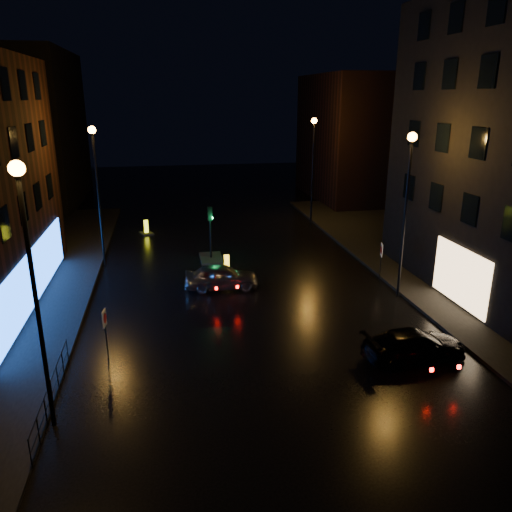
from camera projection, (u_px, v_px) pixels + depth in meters
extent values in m
plane|color=black|center=(278.00, 369.00, 19.17)|extent=(120.00, 120.00, 0.00)
cube|color=black|center=(481.00, 275.00, 29.06)|extent=(12.00, 44.00, 0.15)
cube|color=black|center=(31.00, 129.00, 47.01)|extent=(8.00, 16.00, 14.00)
cube|color=black|center=(354.00, 138.00, 49.87)|extent=(8.00, 14.00, 12.00)
cylinder|color=black|center=(37.00, 309.00, 14.72)|extent=(0.14, 0.14, 8.00)
cylinder|color=black|center=(17.00, 174.00, 13.50)|extent=(0.20, 0.20, 0.25)
sphere|color=orange|center=(17.00, 168.00, 13.45)|extent=(0.44, 0.44, 0.44)
cylinder|color=black|center=(99.00, 202.00, 29.70)|extent=(0.14, 0.14, 8.00)
cylinder|color=black|center=(92.00, 133.00, 28.47)|extent=(0.20, 0.20, 0.25)
sphere|color=orange|center=(92.00, 130.00, 28.42)|extent=(0.44, 0.44, 0.44)
cylinder|color=black|center=(404.00, 222.00, 24.91)|extent=(0.14, 0.14, 8.00)
cylinder|color=black|center=(412.00, 140.00, 23.68)|extent=(0.20, 0.20, 0.25)
sphere|color=orange|center=(412.00, 137.00, 23.63)|extent=(0.44, 0.44, 0.44)
cylinder|color=black|center=(312.00, 174.00, 39.88)|extent=(0.14, 0.14, 8.00)
cylinder|color=black|center=(314.00, 123.00, 38.65)|extent=(0.20, 0.20, 0.25)
sphere|color=orange|center=(314.00, 121.00, 38.61)|extent=(0.44, 0.44, 0.44)
cube|color=black|center=(211.00, 258.00, 32.05)|extent=(1.40, 2.40, 0.12)
cylinder|color=black|center=(211.00, 238.00, 31.64)|extent=(0.12, 0.12, 2.80)
cube|color=black|center=(210.00, 213.00, 31.15)|extent=(0.28, 0.22, 0.90)
cylinder|color=#0CFF59|center=(212.00, 218.00, 31.26)|extent=(0.05, 0.18, 0.18)
cylinder|color=black|center=(50.00, 382.00, 16.56)|extent=(0.05, 6.00, 0.05)
cylinder|color=black|center=(52.00, 394.00, 16.70)|extent=(0.04, 6.00, 0.04)
cylinder|color=black|center=(30.00, 454.00, 13.89)|extent=(0.04, 0.04, 1.00)
cylinder|color=black|center=(52.00, 394.00, 16.70)|extent=(0.04, 0.04, 1.00)
cylinder|color=black|center=(67.00, 351.00, 19.51)|extent=(0.04, 0.04, 1.00)
imported|color=#97999E|center=(221.00, 277.00, 26.98)|extent=(4.06, 1.83, 1.35)
imported|color=black|center=(414.00, 345.00, 19.73)|extent=(4.34, 2.08, 1.22)
cube|color=black|center=(227.00, 271.00, 29.64)|extent=(0.91, 1.29, 0.10)
cube|color=yellow|center=(227.00, 263.00, 29.48)|extent=(0.30, 0.20, 1.03)
cube|color=black|center=(227.00, 263.00, 29.48)|extent=(0.31, 0.04, 0.62)
cube|color=black|center=(147.00, 233.00, 37.89)|extent=(1.17, 1.42, 0.10)
cube|color=yellow|center=(146.00, 227.00, 37.73)|extent=(0.33, 0.27, 1.01)
cube|color=black|center=(146.00, 227.00, 37.73)|extent=(0.29, 0.12, 0.61)
cylinder|color=black|center=(106.00, 335.00, 19.68)|extent=(0.05, 0.05, 2.01)
cube|color=silver|center=(104.00, 318.00, 19.45)|extent=(0.11, 0.50, 0.69)
cylinder|color=#B20C0C|center=(105.00, 318.00, 19.46)|extent=(0.07, 0.40, 0.40)
cylinder|color=black|center=(381.00, 263.00, 27.99)|extent=(0.06, 0.06, 2.12)
cube|color=white|center=(382.00, 250.00, 27.75)|extent=(0.19, 0.52, 0.72)
cylinder|color=#B20C0C|center=(381.00, 250.00, 27.75)|extent=(0.13, 0.41, 0.42)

